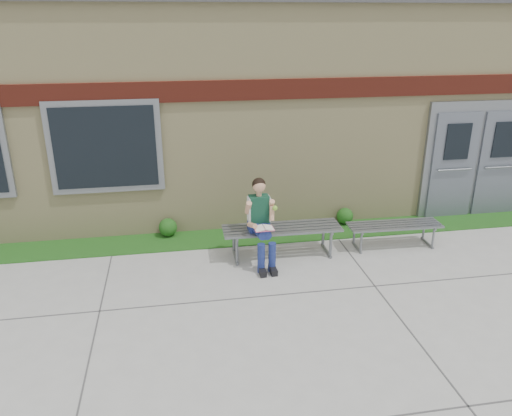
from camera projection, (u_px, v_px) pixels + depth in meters
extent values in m
plane|color=#9E9E99|center=(320.00, 311.00, 6.87)|extent=(80.00, 80.00, 0.00)
cube|color=#134713|center=(280.00, 234.00, 9.25)|extent=(16.00, 0.80, 0.02)
cube|color=beige|center=(251.00, 98.00, 11.66)|extent=(16.00, 6.00, 4.00)
cube|color=#3F3F42|center=(250.00, 0.00, 10.90)|extent=(16.20, 6.20, 0.20)
cube|color=maroon|center=(278.00, 89.00, 8.66)|extent=(16.00, 0.06, 0.35)
cube|color=slate|center=(106.00, 147.00, 8.50)|extent=(1.90, 0.08, 1.60)
cube|color=black|center=(105.00, 148.00, 8.46)|extent=(1.70, 0.04, 1.40)
cube|color=slate|center=(476.00, 159.00, 9.80)|extent=(2.20, 0.08, 2.30)
cube|color=slate|center=(453.00, 166.00, 9.72)|extent=(0.92, 0.06, 2.10)
cube|color=slate|center=(500.00, 164.00, 9.87)|extent=(0.92, 0.06, 2.10)
cube|color=slate|center=(282.00, 228.00, 8.29)|extent=(1.97, 0.57, 0.04)
cube|color=slate|center=(235.00, 246.00, 8.27)|extent=(0.05, 0.55, 0.45)
cube|color=slate|center=(327.00, 239.00, 8.52)|extent=(0.05, 0.55, 0.45)
cube|color=slate|center=(395.00, 225.00, 8.64)|extent=(1.64, 0.50, 0.03)
cube|color=slate|center=(358.00, 239.00, 8.62)|extent=(0.05, 0.45, 0.37)
cube|color=slate|center=(428.00, 234.00, 8.82)|extent=(0.05, 0.45, 0.37)
cube|color=navy|center=(259.00, 226.00, 8.14)|extent=(0.34, 0.25, 0.16)
cube|color=#0F392D|center=(259.00, 209.00, 8.02)|extent=(0.32, 0.21, 0.45)
sphere|color=tan|center=(259.00, 186.00, 7.87)|extent=(0.22, 0.22, 0.21)
sphere|color=black|center=(259.00, 184.00, 7.88)|extent=(0.23, 0.23, 0.22)
cylinder|color=navy|center=(257.00, 231.00, 7.89)|extent=(0.17, 0.42, 0.15)
cylinder|color=navy|center=(268.00, 230.00, 7.92)|extent=(0.17, 0.42, 0.15)
cylinder|color=navy|center=(261.00, 258.00, 7.81)|extent=(0.12, 0.12, 0.49)
cylinder|color=navy|center=(272.00, 257.00, 7.85)|extent=(0.12, 0.12, 0.49)
cube|color=black|center=(262.00, 271.00, 7.82)|extent=(0.11, 0.26, 0.10)
cube|color=black|center=(273.00, 270.00, 7.85)|extent=(0.11, 0.26, 0.10)
cylinder|color=tan|center=(248.00, 208.00, 7.90)|extent=(0.10, 0.22, 0.26)
cylinder|color=tan|center=(271.00, 206.00, 7.98)|extent=(0.10, 0.22, 0.26)
cube|color=white|center=(264.00, 228.00, 7.76)|extent=(0.31, 0.23, 0.01)
cube|color=#DC527E|center=(264.00, 229.00, 7.77)|extent=(0.31, 0.24, 0.01)
sphere|color=#85C835|center=(275.00, 208.00, 7.86)|extent=(0.08, 0.08, 0.08)
sphere|color=#134713|center=(168.00, 227.00, 9.10)|extent=(0.33, 0.33, 0.33)
sphere|color=#134713|center=(345.00, 216.00, 9.63)|extent=(0.31, 0.31, 0.31)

